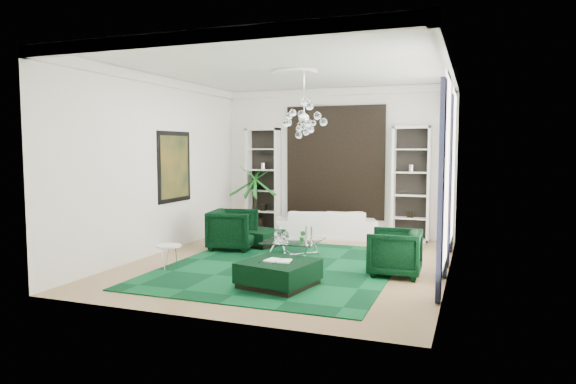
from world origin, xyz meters
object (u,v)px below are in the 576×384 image
at_px(ottoman_side, 260,238).
at_px(ottoman_front, 278,274).
at_px(sofa, 326,224).
at_px(armchair_left, 233,230).
at_px(side_table, 169,258).
at_px(coffee_table, 293,249).
at_px(armchair_right, 395,253).
at_px(palm, 255,189).

relative_size(ottoman_side, ottoman_front, 0.79).
xyz_separation_m(sofa, ottoman_side, (-1.14, -1.49, -0.17)).
bearing_deg(sofa, armchair_left, 33.22).
distance_m(ottoman_front, side_table, 2.42).
height_order(sofa, coffee_table, sofa).
relative_size(armchair_right, coffee_table, 0.83).
distance_m(sofa, ottoman_side, 1.88).
height_order(armchair_right, coffee_table, armchair_right).
bearing_deg(sofa, side_table, 46.47).
bearing_deg(palm, armchair_right, -39.15).
distance_m(coffee_table, ottoman_front, 2.22).
xyz_separation_m(armchair_left, ottoman_side, (0.43, 0.56, -0.26)).
bearing_deg(coffee_table, sofa, 90.02).
bearing_deg(ottoman_front, side_table, 169.74).
height_order(armchair_left, coffee_table, armchair_left).
distance_m(sofa, side_table, 4.55).
height_order(sofa, armchair_right, armchair_right).
distance_m(sofa, armchair_right, 3.85).
distance_m(armchair_left, armchair_right, 3.92).
distance_m(armchair_left, palm, 2.46).
bearing_deg(ottoman_front, coffee_table, 103.20).
distance_m(sofa, ottoman_front, 4.61).
distance_m(side_table, palm, 4.51).
height_order(sofa, armchair_left, armchair_left).
bearing_deg(sofa, palm, -26.58).
height_order(sofa, side_table, sofa).
bearing_deg(side_table, palm, 92.05).
distance_m(armchair_right, ottoman_front, 2.20).
relative_size(coffee_table, ottoman_side, 1.29).
relative_size(side_table, palm, 0.20).
xyz_separation_m(sofa, ottoman_front, (0.51, -4.58, -0.14)).
bearing_deg(armchair_right, side_table, -78.31).
relative_size(armchair_right, side_table, 1.96).
xyz_separation_m(ottoman_side, side_table, (-0.73, -2.66, 0.04)).
relative_size(sofa, side_table, 5.29).
height_order(coffee_table, ottoman_front, ottoman_front).
relative_size(armchair_right, palm, 0.39).
bearing_deg(side_table, ottoman_front, -10.26).
relative_size(coffee_table, ottoman_front, 1.02).
relative_size(armchair_left, ottoman_front, 0.92).
distance_m(coffee_table, ottoman_side, 1.47).
bearing_deg(ottoman_side, coffee_table, -39.11).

